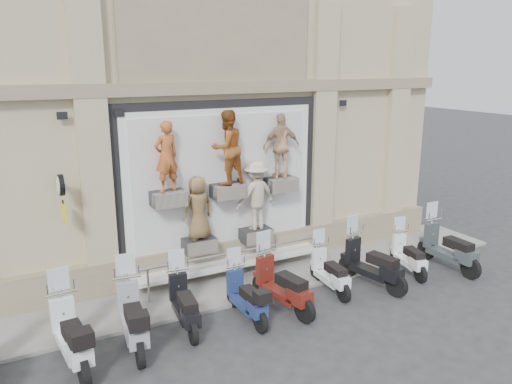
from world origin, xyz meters
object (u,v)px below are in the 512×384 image
Objects in this scene: scooter_c at (132,307)px; scooter_g at (330,264)px; scooter_f at (282,275)px; scooter_i at (409,248)px; guard_rail at (239,268)px; scooter_e at (246,288)px; scooter_d at (184,294)px; clock_sign_bracket at (62,192)px; scooter_b at (70,324)px; scooter_h at (373,254)px; scooter_j at (449,239)px.

scooter_c is 4.87m from scooter_g.
scooter_f is 4.02m from scooter_i.
scooter_e is at bearing -110.70° from guard_rail.
scooter_f is at bearing -0.41° from scooter_d.
clock_sign_bracket reaches higher than scooter_b.
scooter_d is at bearing 166.18° from scooter_h.
scooter_d is 3.73m from scooter_g.
guard_rail is at bearing 163.60° from scooter_j.
scooter_c is 1.21× the size of scooter_i.
scooter_e is 4.93m from scooter_i.
clock_sign_bracket is 0.49× the size of scooter_f.
clock_sign_bracket is 2.91m from scooter_b.
scooter_f is at bearing -26.07° from clock_sign_bracket.
scooter_d is 1.05× the size of scooter_e.
scooter_c is 1.11× the size of scooter_d.
clock_sign_bracket is 0.59× the size of scooter_i.
scooter_i is (4.93, 0.19, -0.03)m from scooter_e.
scooter_d is 1.09× the size of scooter_i.
scooter_d is at bearing 3.29° from scooter_b.
scooter_e is at bearing 171.09° from scooter_f.
scooter_b is at bearing -165.26° from scooter_d.
clock_sign_bracket is 6.35m from scooter_g.
scooter_i is 1.21m from scooter_j.
scooter_h is at bearing -9.33° from scooter_f.
scooter_b is at bearing 169.88° from scooter_h.
clock_sign_bracket reaches higher than scooter_j.
scooter_j is (9.69, -0.04, 0.01)m from scooter_b.
scooter_f reaches higher than scooter_d.
scooter_h is 1.42m from scooter_i.
scooter_g is (2.43, 0.27, -0.02)m from scooter_e.
clock_sign_bracket is 0.49× the size of scooter_c.
scooter_e is (2.44, -0.07, -0.12)m from scooter_c.
guard_rail is 2.44× the size of scooter_f.
scooter_c is at bearing -164.79° from scooter_i.
scooter_e is at bearing 4.78° from scooter_c.
scooter_c is at bearing 169.55° from scooter_f.
scooter_b is 1.17m from scooter_c.
scooter_c is 7.37m from scooter_i.
scooter_f is 1.00× the size of scooter_h.
scooter_c is at bearing -163.28° from scooter_d.
scooter_h is 0.99× the size of scooter_j.
scooter_g is 0.84× the size of scooter_j.
scooter_b reaches higher than scooter_d.
scooter_b is (-4.21, -1.66, 0.38)m from guard_rail.
scooter_c reaches higher than guard_rail.
scooter_g is (1.82, -1.33, 0.25)m from guard_rail.
scooter_d is at bearing -166.51° from scooter_i.
clock_sign_bracket is 0.49× the size of scooter_b.
clock_sign_bracket is 0.58× the size of scooter_g.
clock_sign_bracket reaches higher than scooter_g.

